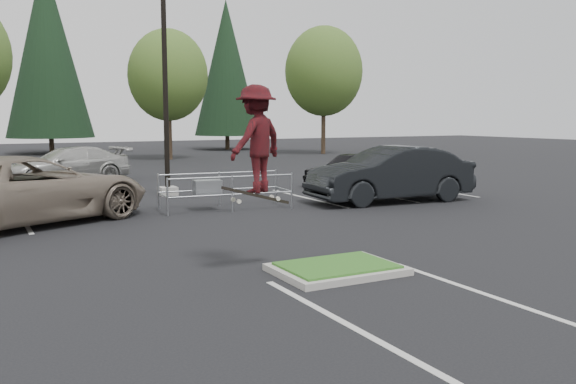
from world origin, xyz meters
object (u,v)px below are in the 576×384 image
conif_b (47,48)px  car_far_silver (69,165)px  decid_d (323,74)px  cart_corral (212,187)px  car_r_black (352,168)px  skateboarder (255,140)px  decid_c (168,78)px  conif_c (227,68)px  car_r_charc (390,174)px  car_l_tan (24,190)px  light_pole (165,65)px

conif_b → car_far_silver: bearing=-95.0°
decid_d → cart_corral: (-17.33, -22.29, -5.23)m
conif_b → car_r_black: (8.00, -29.00, -7.15)m
cart_corral → car_far_silver: car_far_silver is taller
skateboarder → car_r_black: skateboarder is taller
decid_c → cart_corral: bearing=-103.7°
conif_c → skateboarder: bearing=-111.5°
skateboarder → car_r_charc: (7.70, 6.15, -1.47)m
conif_b → car_l_tan: conif_b is taller
conif_c → cart_corral: (-13.34, -31.46, -6.16)m
decid_d → skateboarder: (-19.19, -29.48, -3.54)m
car_l_tan → car_r_charc: bearing=-120.0°
decid_d → car_r_charc: bearing=-116.2°
decid_d → car_r_charc: 26.49m
conif_b → car_l_tan: bearing=-97.9°
conif_b → car_l_tan: 33.58m
light_pole → decid_c: size_ratio=1.21×
conif_b → cart_corral: 33.25m
decid_c → car_far_silver: bearing=-124.0°
car_l_tan → car_far_silver: size_ratio=1.24×
car_l_tan → car_r_black: car_l_tan is taller
decid_d → cart_corral: size_ratio=2.39×
car_r_charc → car_r_black: 4.75m
cart_corral → car_r_charc: bearing=-4.9°
light_pole → decid_c: (5.49, 17.83, 0.69)m
light_pole → conif_b: (-0.50, 28.50, 3.29)m
decid_c → skateboarder: size_ratio=3.89×
decid_c → car_r_black: 19.00m
conif_b → skateboarder: conif_b is taller
skateboarder → car_r_black: 14.17m
light_pole → car_r_black: 8.45m
conif_c → car_r_charc: bearing=-103.0°
cart_corral → car_far_silver: 10.31m
light_pole → car_r_charc: bearing=-39.8°
conif_b → cart_corral: size_ratio=3.68×
conif_c → light_pole: bearing=-116.1°
conif_c → cart_corral: 34.72m
decid_d → car_r_black: size_ratio=2.31×
decid_c → cart_corral: 22.90m
decid_c → decid_d: size_ratio=0.89×
cart_corral → skateboarder: bearing=-99.3°
decid_d → car_far_silver: bearing=-148.3°
car_r_black → light_pole: bearing=-100.3°
decid_c → car_far_silver: 14.96m
cart_corral → light_pole: bearing=97.6°
car_far_silver → car_l_tan: bearing=-25.7°
conif_b → cart_corral: bearing=-88.8°
decid_c → conif_c: size_ratio=0.67×
conif_b → car_far_silver: conif_b is taller
decid_d → car_far_silver: 24.03m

